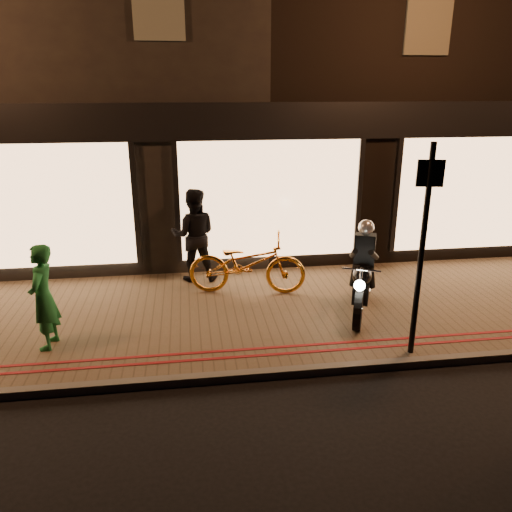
{
  "coord_description": "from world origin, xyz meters",
  "views": [
    {
      "loc": [
        -1.65,
        -5.79,
        3.78
      ],
      "look_at": [
        -0.56,
        2.0,
        1.1
      ],
      "focal_mm": 35.0,
      "sensor_mm": 36.0,
      "label": 1
    }
  ],
  "objects_px": {
    "motorcycle": "(362,278)",
    "bicycle_gold": "(247,264)",
    "person_green": "(43,297)",
    "sign_post": "(423,242)"
  },
  "relations": [
    {
      "from": "motorcycle",
      "to": "sign_post",
      "type": "bearing_deg",
      "value": -56.55
    },
    {
      "from": "bicycle_gold",
      "to": "person_green",
      "type": "bearing_deg",
      "value": 127.56
    },
    {
      "from": "motorcycle",
      "to": "person_green",
      "type": "bearing_deg",
      "value": -150.82
    },
    {
      "from": "motorcycle",
      "to": "person_green",
      "type": "xyz_separation_m",
      "value": [
        -4.97,
        -0.53,
        0.17
      ]
    },
    {
      "from": "motorcycle",
      "to": "bicycle_gold",
      "type": "relative_size",
      "value": 0.85
    },
    {
      "from": "sign_post",
      "to": "motorcycle",
      "type": "bearing_deg",
      "value": 100.31
    },
    {
      "from": "motorcycle",
      "to": "bicycle_gold",
      "type": "bearing_deg",
      "value": 171.94
    },
    {
      "from": "person_green",
      "to": "bicycle_gold",
      "type": "bearing_deg",
      "value": 122.5
    },
    {
      "from": "motorcycle",
      "to": "person_green",
      "type": "distance_m",
      "value": 5.0
    },
    {
      "from": "person_green",
      "to": "sign_post",
      "type": "bearing_deg",
      "value": 85.32
    }
  ]
}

